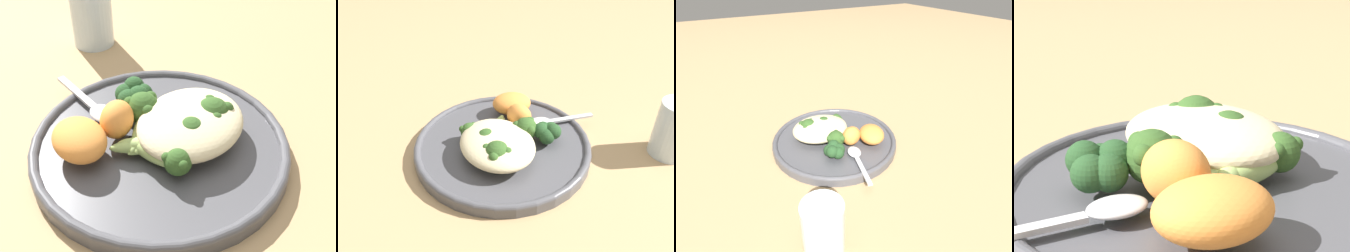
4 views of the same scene
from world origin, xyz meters
The scene contains 13 objects.
ground_plane centered at (0.00, 0.00, 0.00)m, with size 4.00×4.00×0.00m, color tan.
plate centered at (0.00, -0.02, 0.01)m, with size 0.29×0.29×0.02m.
quinoa_mound centered at (-0.03, 0.01, 0.04)m, with size 0.13×0.11×0.04m, color beige.
broccoli_stalk_0 centered at (0.03, 0.02, 0.04)m, with size 0.03×0.08×0.03m.
broccoli_stalk_1 centered at (0.01, 0.01, 0.03)m, with size 0.06×0.09×0.03m.
broccoli_stalk_2 centered at (0.00, 0.01, 0.04)m, with size 0.09×0.09×0.04m.
broccoli_stalk_3 centered at (-0.04, 0.02, 0.04)m, with size 0.11×0.08×0.04m.
broccoli_stalk_4 centered at (-0.02, -0.02, 0.03)m, with size 0.10×0.03×0.03m.
broccoli_stalk_5 centered at (-0.01, -0.05, 0.04)m, with size 0.08×0.06×0.04m.
sweet_potato_chunk_0 centered at (0.02, -0.06, 0.04)m, with size 0.05×0.04×0.04m, color orange.
sweet_potato_chunk_1 centered at (0.07, -0.07, 0.04)m, with size 0.07×0.06×0.04m, color orange.
kale_tuft centered at (-0.03, -0.08, 0.04)m, with size 0.05×0.05×0.03m.
spoon centered at (0.00, -0.11, 0.03)m, with size 0.05×0.12×0.01m.
Camera 2 is at (-0.38, 0.20, 0.36)m, focal length 35.00 mm.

